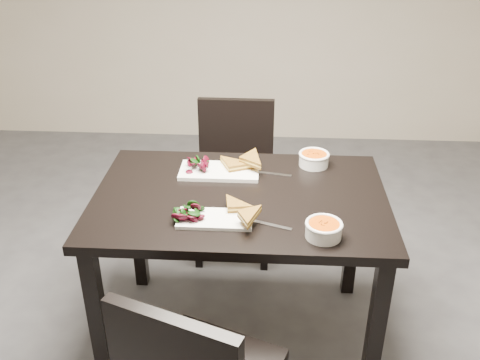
{
  "coord_description": "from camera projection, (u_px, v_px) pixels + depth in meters",
  "views": [
    {
      "loc": [
        0.43,
        -1.72,
        1.85
      ],
      "look_at": [
        0.31,
        0.19,
        0.82
      ],
      "focal_mm": 40.32,
      "sensor_mm": 36.0,
      "label": 1
    }
  ],
  "objects": [
    {
      "name": "plate_far",
      "position": [
        219.0,
        171.0,
        2.37
      ],
      "size": [
        0.35,
        0.17,
        0.02
      ],
      "primitive_type": "cube",
      "color": "white",
      "rests_on": "table"
    },
    {
      "name": "salad_far",
      "position": [
        197.0,
        164.0,
        2.36
      ],
      "size": [
        0.11,
        0.1,
        0.05
      ],
      "primitive_type": null,
      "color": "black",
      "rests_on": "plate_far"
    },
    {
      "name": "sandwich_near",
      "position": [
        233.0,
        211.0,
        2.02
      ],
      "size": [
        0.15,
        0.12,
        0.05
      ],
      "primitive_type": null,
      "rotation": [
        0.0,
        0.0,
        0.13
      ],
      "color": "#9F6F21",
      "rests_on": "plate_near"
    },
    {
      "name": "soup_bowl_far",
      "position": [
        314.0,
        158.0,
        2.42
      ],
      "size": [
        0.14,
        0.14,
        0.06
      ],
      "color": "white",
      "rests_on": "table"
    },
    {
      "name": "salad_near",
      "position": [
        188.0,
        212.0,
        2.02
      ],
      "size": [
        0.09,
        0.08,
        0.04
      ],
      "primitive_type": null,
      "color": "black",
      "rests_on": "plate_near"
    },
    {
      "name": "chair_far",
      "position": [
        235.0,
        169.0,
        2.99
      ],
      "size": [
        0.42,
        0.42,
        0.85
      ],
      "rotation": [
        0.0,
        0.0,
        -0.01
      ],
      "color": "black",
      "rests_on": "ground"
    },
    {
      "name": "cutlery_near",
      "position": [
        269.0,
        224.0,
        2.0
      ],
      "size": [
        0.17,
        0.08,
        0.0
      ],
      "primitive_type": "cube",
      "rotation": [
        0.0,
        0.0,
        -0.34
      ],
      "color": "silver",
      "rests_on": "table"
    },
    {
      "name": "cutlery_far",
      "position": [
        271.0,
        174.0,
        2.36
      ],
      "size": [
        0.18,
        0.05,
        0.0
      ],
      "primitive_type": "cube",
      "rotation": [
        0.0,
        0.0,
        -0.19
      ],
      "color": "silver",
      "rests_on": "table"
    },
    {
      "name": "soup_bowl_near",
      "position": [
        324.0,
        229.0,
        1.92
      ],
      "size": [
        0.14,
        0.14,
        0.06
      ],
      "color": "white",
      "rests_on": "table"
    },
    {
      "name": "plate_near",
      "position": [
        215.0,
        219.0,
        2.03
      ],
      "size": [
        0.28,
        0.14,
        0.01
      ],
      "primitive_type": "cube",
      "color": "white",
      "rests_on": "table"
    },
    {
      "name": "table",
      "position": [
        240.0,
        216.0,
        2.25
      ],
      "size": [
        1.2,
        0.8,
        0.75
      ],
      "color": "black",
      "rests_on": "ground"
    },
    {
      "name": "ground",
      "position": [
        168.0,
        359.0,
        2.41
      ],
      "size": [
        5.0,
        5.0,
        0.0
      ],
      "primitive_type": "plane",
      "color": "#47474C",
      "rests_on": "ground"
    },
    {
      "name": "sandwich_far",
      "position": [
        234.0,
        166.0,
        2.34
      ],
      "size": [
        0.21,
        0.19,
        0.06
      ],
      "primitive_type": null,
      "rotation": [
        0.0,
        0.0,
        0.4
      ],
      "color": "#9F6F21",
      "rests_on": "plate_far"
    }
  ]
}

